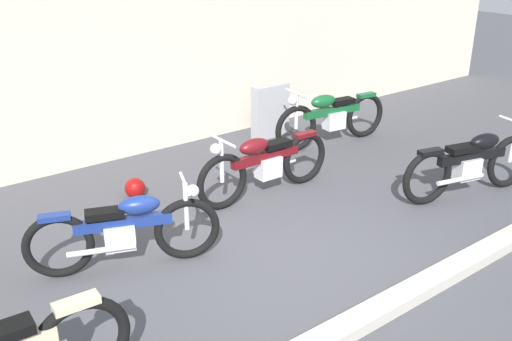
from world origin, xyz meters
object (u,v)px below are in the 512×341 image
(motorcycle_green, at_px, (331,117))
(motorcycle_maroon, at_px, (264,164))
(stone_marker, at_px, (270,111))
(motorcycle_black, at_px, (472,163))
(helmet, at_px, (135,188))
(motorcycle_blue, at_px, (126,230))

(motorcycle_green, distance_m, motorcycle_maroon, 2.26)
(stone_marker, xyz_separation_m, motorcycle_black, (0.61, -3.42, 0.01))
(helmet, bearing_deg, stone_marker, 16.05)
(motorcycle_green, height_order, motorcycle_maroon, motorcycle_green)
(motorcycle_green, bearing_deg, helmet, 6.12)
(motorcycle_black, relative_size, motorcycle_maroon, 0.99)
(motorcycle_black, distance_m, motorcycle_maroon, 2.69)
(helmet, bearing_deg, motorcycle_blue, -118.45)
(helmet, xyz_separation_m, motorcycle_blue, (-0.81, -1.49, 0.29))
(helmet, distance_m, motorcycle_black, 4.39)
(motorcycle_green, bearing_deg, stone_marker, -51.97)
(helmet, xyz_separation_m, motorcycle_black, (3.54, -2.58, 0.32))
(motorcycle_blue, xyz_separation_m, motorcycle_black, (4.34, -1.09, 0.03))
(motorcycle_black, xyz_separation_m, motorcycle_maroon, (-2.15, 1.62, -0.00))
(motorcycle_black, bearing_deg, motorcycle_maroon, 157.10)
(motorcycle_green, height_order, motorcycle_black, motorcycle_green)
(motorcycle_maroon, bearing_deg, motorcycle_blue, 14.12)
(helmet, relative_size, motorcycle_maroon, 0.13)
(motorcycle_black, bearing_deg, helmet, 158.00)
(motorcycle_blue, distance_m, motorcycle_black, 4.48)
(motorcycle_maroon, bearing_deg, motorcycle_black, 143.56)
(stone_marker, xyz_separation_m, motorcycle_blue, (-3.73, -2.33, -0.01))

